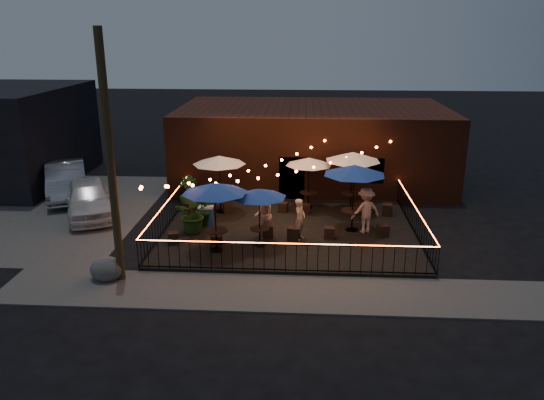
{
  "coord_description": "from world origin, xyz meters",
  "views": [
    {
      "loc": [
        0.53,
        -18.13,
        7.91
      ],
      "look_at": [
        -0.71,
        2.31,
        1.28
      ],
      "focal_mm": 35.0,
      "sensor_mm": 36.0,
      "label": 1
    }
  ],
  "objects_px": {
    "utility_pole": "(110,162)",
    "cafe_table_3": "(309,162)",
    "cafe_table_1": "(219,161)",
    "cafe_table_5": "(353,157)",
    "cafe_table_4": "(354,171)",
    "boulder": "(107,269)",
    "cooler": "(206,216)",
    "cafe_table_2": "(259,194)",
    "cafe_table_0": "(215,189)"
  },
  "relations": [
    {
      "from": "cafe_table_4",
      "to": "cafe_table_5",
      "type": "bearing_deg",
      "value": 86.7
    },
    {
      "from": "cafe_table_3",
      "to": "boulder",
      "type": "height_order",
      "value": "cafe_table_3"
    },
    {
      "from": "utility_pole",
      "to": "cafe_table_4",
      "type": "relative_size",
      "value": 2.61
    },
    {
      "from": "cafe_table_3",
      "to": "cafe_table_4",
      "type": "distance_m",
      "value": 3.29
    },
    {
      "from": "cafe_table_1",
      "to": "cafe_table_5",
      "type": "bearing_deg",
      "value": 4.87
    },
    {
      "from": "cafe_table_0",
      "to": "cafe_table_4",
      "type": "distance_m",
      "value": 5.66
    },
    {
      "from": "utility_pole",
      "to": "cafe_table_3",
      "type": "bearing_deg",
      "value": 50.11
    },
    {
      "from": "cafe_table_2",
      "to": "cafe_table_5",
      "type": "distance_m",
      "value": 5.66
    },
    {
      "from": "cafe_table_1",
      "to": "cafe_table_5",
      "type": "relative_size",
      "value": 0.81
    },
    {
      "from": "utility_pole",
      "to": "cafe_table_1",
      "type": "distance_m",
      "value": 7.12
    },
    {
      "from": "utility_pole",
      "to": "cafe_table_4",
      "type": "height_order",
      "value": "utility_pole"
    },
    {
      "from": "cafe_table_1",
      "to": "cafe_table_4",
      "type": "xyz_separation_m",
      "value": [
        5.63,
        -1.93,
        0.16
      ]
    },
    {
      "from": "cafe_table_5",
      "to": "cooler",
      "type": "bearing_deg",
      "value": -160.08
    },
    {
      "from": "cafe_table_4",
      "to": "cooler",
      "type": "bearing_deg",
      "value": 178.05
    },
    {
      "from": "cafe_table_5",
      "to": "boulder",
      "type": "height_order",
      "value": "cafe_table_5"
    },
    {
      "from": "cafe_table_4",
      "to": "boulder",
      "type": "height_order",
      "value": "cafe_table_4"
    },
    {
      "from": "cooler",
      "to": "cafe_table_5",
      "type": "bearing_deg",
      "value": 16.52
    },
    {
      "from": "utility_pole",
      "to": "cooler",
      "type": "distance_m",
      "value": 6.26
    },
    {
      "from": "cafe_table_0",
      "to": "cafe_table_5",
      "type": "relative_size",
      "value": 0.95
    },
    {
      "from": "cafe_table_1",
      "to": "cafe_table_4",
      "type": "relative_size",
      "value": 0.83
    },
    {
      "from": "utility_pole",
      "to": "cafe_table_1",
      "type": "relative_size",
      "value": 3.14
    },
    {
      "from": "utility_pole",
      "to": "cafe_table_4",
      "type": "distance_m",
      "value": 9.29
    },
    {
      "from": "cafe_table_3",
      "to": "cafe_table_4",
      "type": "bearing_deg",
      "value": -57.61
    },
    {
      "from": "utility_pole",
      "to": "cafe_table_2",
      "type": "relative_size",
      "value": 3.19
    },
    {
      "from": "utility_pole",
      "to": "boulder",
      "type": "height_order",
      "value": "utility_pole"
    },
    {
      "from": "cafe_table_2",
      "to": "cafe_table_4",
      "type": "height_order",
      "value": "cafe_table_4"
    },
    {
      "from": "cooler",
      "to": "cafe_table_4",
      "type": "bearing_deg",
      "value": -5.34
    },
    {
      "from": "utility_pole",
      "to": "cafe_table_5",
      "type": "bearing_deg",
      "value": 41.15
    },
    {
      "from": "boulder",
      "to": "cafe_table_3",
      "type": "bearing_deg",
      "value": 48.21
    },
    {
      "from": "cafe_table_4",
      "to": "cooler",
      "type": "xyz_separation_m",
      "value": [
        -5.97,
        0.2,
        -2.07
      ]
    },
    {
      "from": "cafe_table_0",
      "to": "cafe_table_1",
      "type": "distance_m",
      "value": 4.35
    },
    {
      "from": "cafe_table_0",
      "to": "cafe_table_2",
      "type": "distance_m",
      "value": 1.68
    },
    {
      "from": "cafe_table_5",
      "to": "cooler",
      "type": "height_order",
      "value": "cafe_table_5"
    },
    {
      "from": "cafe_table_0",
      "to": "boulder",
      "type": "bearing_deg",
      "value": -145.09
    },
    {
      "from": "cafe_table_4",
      "to": "cooler",
      "type": "relative_size",
      "value": 3.79
    },
    {
      "from": "cafe_table_1",
      "to": "cooler",
      "type": "relative_size",
      "value": 3.16
    },
    {
      "from": "cafe_table_1",
      "to": "cafe_table_3",
      "type": "height_order",
      "value": "cafe_table_1"
    },
    {
      "from": "cafe_table_1",
      "to": "cafe_table_3",
      "type": "relative_size",
      "value": 1.03
    },
    {
      "from": "cafe_table_4",
      "to": "cafe_table_5",
      "type": "relative_size",
      "value": 0.97
    },
    {
      "from": "cafe_table_0",
      "to": "cafe_table_5",
      "type": "xyz_separation_m",
      "value": [
        5.26,
        4.81,
        0.08
      ]
    },
    {
      "from": "cafe_table_0",
      "to": "cafe_table_1",
      "type": "bearing_deg",
      "value": 96.71
    },
    {
      "from": "cafe_table_1",
      "to": "cafe_table_4",
      "type": "height_order",
      "value": "cafe_table_4"
    },
    {
      "from": "cooler",
      "to": "utility_pole",
      "type": "bearing_deg",
      "value": -115.45
    },
    {
      "from": "cafe_table_2",
      "to": "cafe_table_4",
      "type": "relative_size",
      "value": 0.82
    },
    {
      "from": "cafe_table_1",
      "to": "cafe_table_2",
      "type": "height_order",
      "value": "cafe_table_1"
    },
    {
      "from": "utility_pole",
      "to": "cafe_table_2",
      "type": "xyz_separation_m",
      "value": [
        4.35,
        2.82,
        -1.82
      ]
    },
    {
      "from": "utility_pole",
      "to": "cooler",
      "type": "relative_size",
      "value": 9.9
    },
    {
      "from": "boulder",
      "to": "cafe_table_4",
      "type": "bearing_deg",
      "value": 29.12
    },
    {
      "from": "cafe_table_5",
      "to": "cooler",
      "type": "distance_m",
      "value": 6.81
    },
    {
      "from": "cafe_table_2",
      "to": "cooler",
      "type": "bearing_deg",
      "value": 139.74
    }
  ]
}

